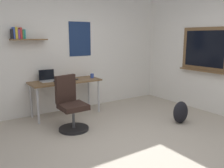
# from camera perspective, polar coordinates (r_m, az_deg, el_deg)

# --- Properties ---
(ground_plane) EXTENTS (5.20, 5.20, 0.00)m
(ground_plane) POSITION_cam_1_polar(r_m,az_deg,el_deg) (3.63, 6.55, -15.24)
(ground_plane) COLOR #ADA393
(ground_plane) RESTS_ON ground
(wall_back) EXTENTS (5.00, 0.30, 2.60)m
(wall_back) POSITION_cam_1_polar(r_m,az_deg,el_deg) (5.35, -10.62, 7.76)
(wall_back) COLOR silver
(wall_back) RESTS_ON ground
(desk) EXTENTS (1.43, 0.57, 0.72)m
(desk) POSITION_cam_1_polar(r_m,az_deg,el_deg) (5.02, -10.95, -0.06)
(desk) COLOR brown
(desk) RESTS_ON ground
(office_chair) EXTENTS (0.52, 0.53, 0.95)m
(office_chair) POSITION_cam_1_polar(r_m,az_deg,el_deg) (4.26, -9.72, -5.34)
(office_chair) COLOR black
(office_chair) RESTS_ON ground
(laptop) EXTENTS (0.31, 0.21, 0.23)m
(laptop) POSITION_cam_1_polar(r_m,az_deg,el_deg) (5.01, -15.00, 1.28)
(laptop) COLOR #ADAFB5
(laptop) RESTS_ON desk
(keyboard) EXTENTS (0.37, 0.13, 0.02)m
(keyboard) POSITION_cam_1_polar(r_m,az_deg,el_deg) (4.91, -11.42, 0.72)
(keyboard) COLOR black
(keyboard) RESTS_ON desk
(computer_mouse) EXTENTS (0.10, 0.06, 0.03)m
(computer_mouse) POSITION_cam_1_polar(r_m,az_deg,el_deg) (5.02, -8.48, 1.13)
(computer_mouse) COLOR #262628
(computer_mouse) RESTS_ON desk
(coffee_mug) EXTENTS (0.08, 0.08, 0.09)m
(coffee_mug) POSITION_cam_1_polar(r_m,az_deg,el_deg) (5.24, -4.74, 1.97)
(coffee_mug) COLOR #334CA5
(coffee_mug) RESTS_ON desk
(backpack) EXTENTS (0.32, 0.22, 0.42)m
(backpack) POSITION_cam_1_polar(r_m,az_deg,el_deg) (4.72, 15.94, -6.47)
(backpack) COLOR black
(backpack) RESTS_ON ground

